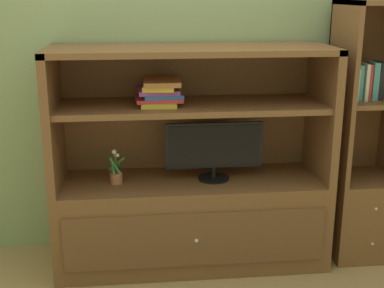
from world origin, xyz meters
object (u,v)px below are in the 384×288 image
(magazine_stack, at_px, (160,92))
(bookshelf_tall, at_px, (362,174))
(media_console, at_px, (191,196))
(tv_monitor, at_px, (214,149))
(upright_book_row, at_px, (364,81))
(potted_plant, at_px, (116,175))

(magazine_stack, xyz_separation_m, bookshelf_tall, (1.34, 0.01, -0.58))
(media_console, relative_size, tv_monitor, 2.78)
(tv_monitor, xyz_separation_m, bookshelf_tall, (1.01, 0.03, -0.22))
(tv_monitor, height_order, upright_book_row, upright_book_row)
(magazine_stack, height_order, bookshelf_tall, bookshelf_tall)
(potted_plant, bearing_deg, tv_monitor, 0.75)
(media_console, xyz_separation_m, tv_monitor, (0.14, -0.02, 0.33))
(media_console, xyz_separation_m, potted_plant, (-0.47, -0.03, 0.18))
(magazine_stack, relative_size, bookshelf_tall, 0.20)
(bookshelf_tall, bearing_deg, upright_book_row, -167.62)
(media_console, distance_m, tv_monitor, 0.36)
(media_console, bearing_deg, tv_monitor, -8.24)
(tv_monitor, bearing_deg, bookshelf_tall, 1.43)
(potted_plant, xyz_separation_m, bookshelf_tall, (1.62, 0.03, -0.07))
(upright_book_row, bearing_deg, media_console, 179.65)
(bookshelf_tall, height_order, upright_book_row, bookshelf_tall)
(magazine_stack, bearing_deg, bookshelf_tall, 0.48)
(magazine_stack, bearing_deg, upright_book_row, 0.02)
(media_console, xyz_separation_m, bookshelf_tall, (1.15, 0.00, 0.11))
(potted_plant, xyz_separation_m, upright_book_row, (1.57, 0.02, 0.56))
(magazine_stack, xyz_separation_m, upright_book_row, (1.29, 0.00, 0.04))
(potted_plant, bearing_deg, bookshelf_tall, 1.17)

